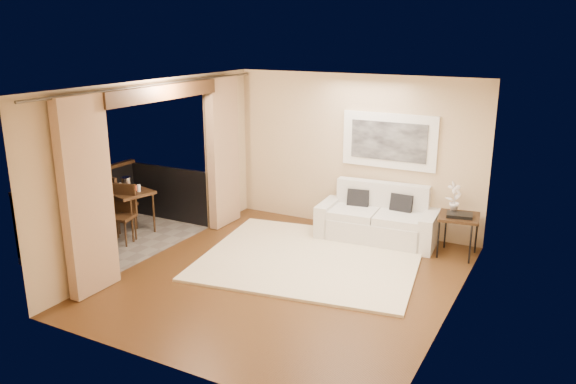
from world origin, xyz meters
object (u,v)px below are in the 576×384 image
Objects in this scene: bistro_table at (130,196)px; balcony_chair_near at (123,209)px; side_table at (459,219)px; ice_bucket at (126,183)px; balcony_chair_far at (115,199)px; orchid at (454,197)px; sofa at (378,221)px.

balcony_chair_near reaches higher than bistro_table.
side_table is 0.71× the size of balcony_chair_near.
balcony_chair_near is at bearing -71.65° from bistro_table.
ice_bucket is (-0.17, 0.11, 0.18)m from bistro_table.
side_table is 0.67× the size of balcony_chair_far.
side_table is 0.36m from orchid.
orchid reaches higher than sofa.
sofa is 4.53m from balcony_chair_far.
orchid is at bearing -0.81° from sofa.
orchid is 5.46m from ice_bucket.
balcony_chair_far is at bearing 177.95° from bistro_table.
balcony_chair_far is at bearing -152.87° from ice_bucket.
bistro_table is (-5.14, -1.67, 0.09)m from side_table.
balcony_chair_far reaches higher than side_table.
side_table is at bearing -52.12° from orchid.
side_table is (1.33, -0.09, 0.27)m from sofa.
orchid is 5.68m from balcony_chair_far.
balcony_chair_near reaches higher than side_table.
balcony_chair_far is at bearing -161.25° from orchid.
balcony_chair_far reaches higher than bistro_table.
orchid reaches higher than ice_bucket.
balcony_chair_near is (0.45, -0.29, -0.03)m from balcony_chair_far.
ice_bucket reaches higher than bistro_table.
side_table is at bearing 18.00° from bistro_table.
bistro_table is 0.38m from balcony_chair_far.
ice_bucket is at bearing 145.95° from bistro_table.
sofa is 4.34m from ice_bucket.
balcony_chair_far reaches higher than balcony_chair_near.
side_table is at bearing -151.14° from balcony_chair_far.
sofa is 1.98× the size of balcony_chair_far.
bistro_table is (-3.81, -1.76, 0.36)m from sofa.
bistro_table is 3.95× the size of ice_bucket.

